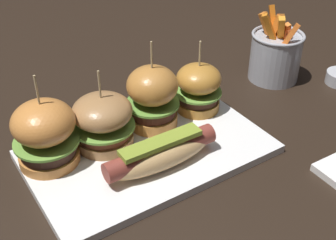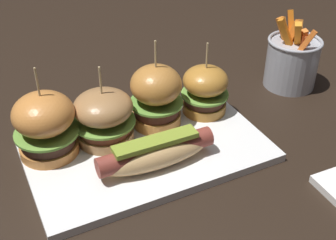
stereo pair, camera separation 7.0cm
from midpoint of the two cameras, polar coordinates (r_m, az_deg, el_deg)
ground_plane at (r=0.72m, az=-5.31°, el=-4.59°), size 3.00×3.00×0.00m
platter_main at (r=0.71m, az=-5.34°, el=-4.15°), size 0.37×0.23×0.01m
hot_dog at (r=0.66m, az=-3.94°, el=-4.43°), size 0.18×0.05×0.05m
slider_far_left at (r=0.68m, az=-18.31°, el=-1.68°), size 0.10×0.10×0.15m
slider_center_left at (r=0.70m, az=-11.15°, el=-0.18°), size 0.10×0.10×0.13m
slider_center_right at (r=0.73m, az=-4.73°, el=2.96°), size 0.09×0.09×0.15m
slider_far_right at (r=0.78m, az=1.34°, el=4.13°), size 0.08×0.08×0.13m
fries_bucket at (r=0.92m, az=11.47°, el=8.18°), size 0.10×0.10×0.15m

